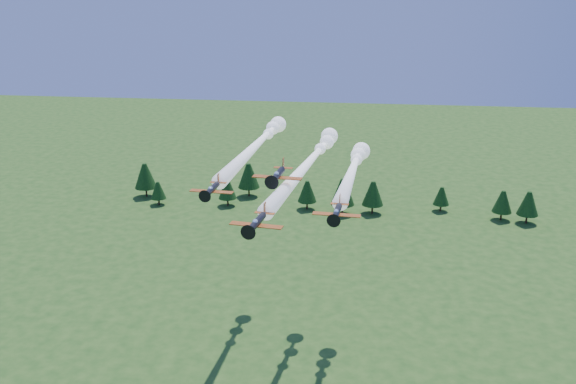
# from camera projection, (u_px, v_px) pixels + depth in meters

# --- Properties ---
(plane_lead) EXTENTS (13.17, 59.03, 3.70)m
(plane_lead) POSITION_uv_depth(u_px,v_px,m) (309.00, 162.00, 121.96)
(plane_lead) COLOR black
(plane_lead) RESTS_ON ground
(plane_left) EXTENTS (9.16, 55.23, 3.70)m
(plane_left) POSITION_uv_depth(u_px,v_px,m) (258.00, 143.00, 130.95)
(plane_left) COLOR black
(plane_left) RESTS_ON ground
(plane_right) EXTENTS (8.54, 44.49, 3.70)m
(plane_right) POSITION_uv_depth(u_px,v_px,m) (353.00, 168.00, 122.44)
(plane_right) COLOR black
(plane_right) RESTS_ON ground
(plane_slot) EXTENTS (8.40, 9.12, 2.94)m
(plane_slot) POSITION_uv_depth(u_px,v_px,m) (278.00, 175.00, 106.32)
(plane_slot) COLOR black
(plane_slot) RESTS_ON ground
(treeline) EXTENTS (156.48, 22.25, 11.97)m
(treeline) POSITION_uv_depth(u_px,v_px,m) (338.00, 189.00, 211.32)
(treeline) COLOR #382314
(treeline) RESTS_ON ground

